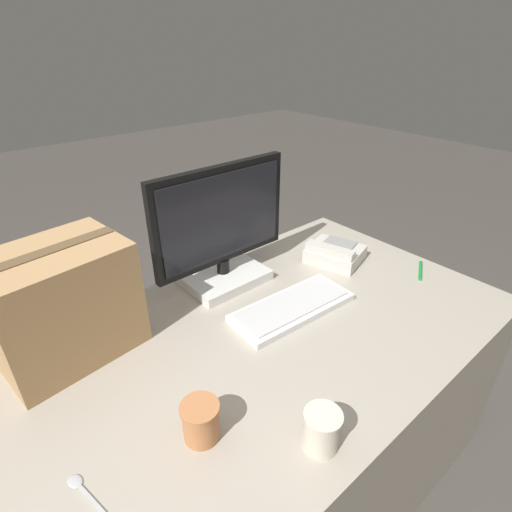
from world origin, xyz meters
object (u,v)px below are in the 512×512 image
keyboard (292,307)px  cardboard_box (62,304)px  monitor (222,234)px  pen_marker (420,270)px  paper_cup_right (322,430)px  spoon (82,489)px  desk_phone (335,253)px  paper_cup_left (201,421)px

keyboard → cardboard_box: size_ratio=1.10×
monitor → pen_marker: 0.75m
paper_cup_right → spoon: 0.49m
desk_phone → paper_cup_left: size_ratio=2.53×
paper_cup_right → cardboard_box: bearing=114.6°
desk_phone → paper_cup_left: paper_cup_left is taller
paper_cup_left → cardboard_box: 0.49m
spoon → pen_marker: bearing=-101.6°
paper_cup_right → keyboard: bearing=52.1°
spoon → cardboard_box: bearing=-28.6°
keyboard → paper_cup_left: size_ratio=4.42×
desk_phone → pen_marker: desk_phone is taller
desk_phone → cardboard_box: (-0.95, 0.15, 0.12)m
paper_cup_left → spoon: (-0.25, 0.05, -0.05)m
monitor → desk_phone: size_ratio=2.14×
spoon → pen_marker: size_ratio=1.13×
desk_phone → paper_cup_right: size_ratio=2.44×
monitor → paper_cup_left: monitor is taller
monitor → desk_phone: 0.47m
monitor → pen_marker: bearing=-36.0°
keyboard → desk_phone: size_ratio=1.75×
paper_cup_left → paper_cup_right: size_ratio=0.97×
monitor → pen_marker: (0.59, -0.43, -0.18)m
paper_cup_right → spoon: paper_cup_right is taller
paper_cup_right → desk_phone: bearing=37.7°
pen_marker → monitor: bearing=-64.5°
cardboard_box → monitor: bearing=1.3°
keyboard → pen_marker: keyboard is taller
paper_cup_left → pen_marker: (1.01, 0.05, -0.04)m
keyboard → spoon: size_ratio=3.02×
monitor → spoon: size_ratio=3.69×
cardboard_box → desk_phone: bearing=-9.2°
paper_cup_right → pen_marker: paper_cup_right is taller
paper_cup_left → spoon: size_ratio=0.68×
monitor → spoon: bearing=-147.1°
monitor → cardboard_box: size_ratio=1.35×
keyboard → paper_cup_left: (-0.48, -0.19, 0.03)m
keyboard → paper_cup_right: bearing=-124.5°
spoon → monitor: bearing=-68.6°
paper_cup_left → pen_marker: 1.01m
desk_phone → spoon: 1.11m
keyboard → paper_cup_left: bearing=-154.5°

